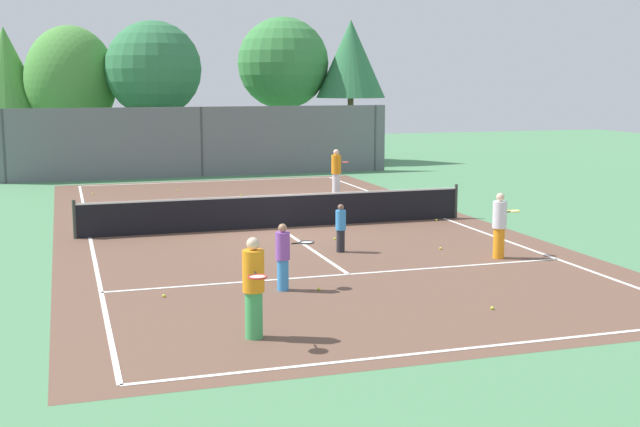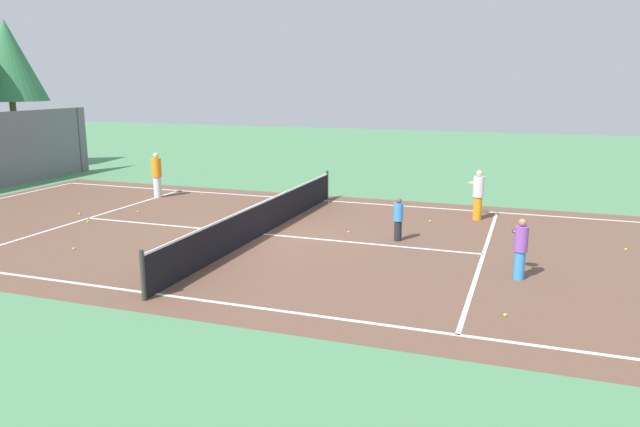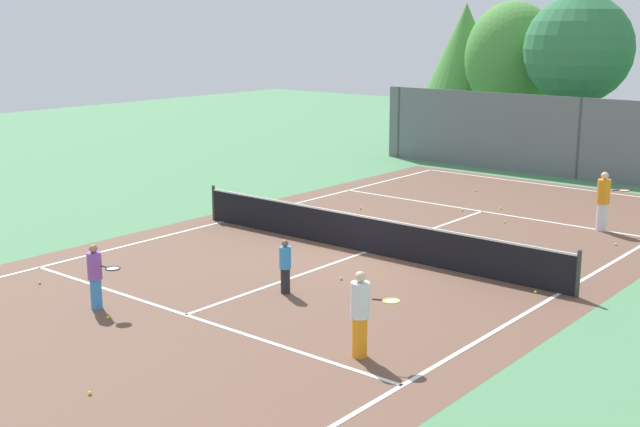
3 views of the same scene
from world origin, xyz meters
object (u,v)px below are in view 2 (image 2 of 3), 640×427
tennis_ball_1 (430,221)px  tennis_ball_10 (74,249)px  tennis_ball_4 (349,232)px  player_3 (478,194)px  tennis_ball_7 (505,315)px  tennis_ball_8 (254,209)px  tennis_ball_9 (626,249)px  tennis_ball_0 (88,222)px  tennis_ball_6 (79,214)px  player_1 (398,219)px  tennis_ball_5 (202,194)px  player_0 (157,174)px  tennis_ball_3 (138,212)px  tennis_ball_2 (328,203)px  tennis_ball_12 (530,270)px  player_2 (521,248)px

tennis_ball_1 → tennis_ball_10: same height
tennis_ball_4 → player_3: bearing=-47.6°
tennis_ball_7 → tennis_ball_8: (7.35, 8.96, 0.00)m
player_3 → tennis_ball_9: (-2.48, -4.17, -0.82)m
tennis_ball_0 → tennis_ball_6: 1.37m
tennis_ball_6 → tennis_ball_8: same height
player_1 → tennis_ball_8: (2.42, 5.74, -0.61)m
tennis_ball_1 → tennis_ball_10: 10.78m
player_1 → tennis_ball_5: (4.30, 8.94, -0.61)m
tennis_ball_8 → tennis_ball_9: same height
player_0 → tennis_ball_0: 4.59m
tennis_ball_1 → tennis_ball_9: size_ratio=1.00×
tennis_ball_0 → tennis_ball_3: bearing=-17.5°
player_0 → tennis_ball_0: player_0 is taller
tennis_ball_2 → tennis_ball_4: bearing=-153.4°
tennis_ball_2 → tennis_ball_6: bearing=122.6°
tennis_ball_10 → tennis_ball_12: 11.92m
tennis_ball_10 → tennis_ball_7: bearing=-95.2°
tennis_ball_0 → tennis_ball_4: bearing=-79.6°
tennis_ball_3 → tennis_ball_6: 1.93m
tennis_ball_9 → tennis_ball_10: 14.99m
tennis_ball_4 → tennis_ball_10: 7.78m
tennis_ball_7 → tennis_ball_9: bearing=-25.4°
player_1 → tennis_ball_7: (-4.92, -3.21, -0.61)m
tennis_ball_6 → tennis_ball_9: 17.12m
player_2 → tennis_ball_10: player_2 is taller
player_3 → tennis_ball_0: bearing=111.7°
tennis_ball_0 → player_1: bearing=-83.4°
player_2 → tennis_ball_12: size_ratio=21.74×
tennis_ball_0 → tennis_ball_5: size_ratio=1.00×
tennis_ball_5 → tennis_ball_6: (-4.60, 2.08, 0.00)m
player_2 → tennis_ball_9: bearing=-37.5°
player_2 → player_3: player_3 is taller
tennis_ball_5 → tennis_ball_7: size_ratio=1.00×
player_2 → tennis_ball_9: size_ratio=21.74×
player_3 → tennis_ball_8: bearing=98.4°
tennis_ball_8 → tennis_ball_12: bearing=-113.8°
tennis_ball_2 → tennis_ball_8: bearing=133.3°
player_3 → tennis_ball_0: player_3 is taller
tennis_ball_0 → tennis_ball_8: bearing=-49.6°
player_2 → tennis_ball_3: (3.11, 12.74, -0.71)m
player_2 → tennis_ball_3: bearing=76.3°
tennis_ball_6 → tennis_ball_5: bearing=-24.3°
player_2 → tennis_ball_0: 13.40m
tennis_ball_3 → tennis_ball_5: bearing=-6.7°
tennis_ball_0 → tennis_ball_10: bearing=-146.0°
tennis_ball_12 → tennis_ball_4: bearing=68.2°
player_3 → tennis_ball_10: (-7.45, 9.97, -0.82)m
player_1 → tennis_ball_4: bearing=76.8°
tennis_ball_3 → tennis_ball_9: (0.37, -15.41, 0.00)m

